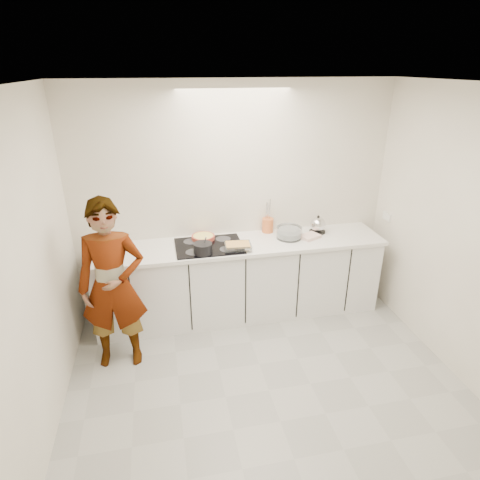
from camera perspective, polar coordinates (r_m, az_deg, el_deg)
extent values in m
cube|color=#A8A8A2|center=(3.91, 4.12, -20.54)|extent=(3.60, 3.20, 0.00)
cube|color=white|center=(2.80, 5.77, 21.10)|extent=(3.60, 3.20, 0.00)
cube|color=white|center=(4.58, -0.79, 5.63)|extent=(3.60, 0.00, 2.60)
cube|color=white|center=(1.97, 19.21, -24.35)|extent=(3.60, 0.00, 2.60)
cube|color=white|center=(3.18, -28.25, -5.92)|extent=(0.00, 3.20, 2.60)
cube|color=white|center=(4.01, 30.33, -0.47)|extent=(0.00, 3.20, 2.60)
cube|color=white|center=(5.06, 20.17, 3.16)|extent=(0.02, 0.15, 0.09)
cube|color=white|center=(4.64, 0.03, -5.79)|extent=(3.20, 0.58, 0.87)
cube|color=white|center=(4.44, 0.03, -0.67)|extent=(3.24, 0.64, 0.04)
cube|color=black|center=(4.36, -4.43, -0.84)|extent=(0.72, 0.54, 0.01)
cylinder|color=#B74131|center=(4.51, -5.26, 0.40)|extent=(0.34, 0.34, 0.04)
cylinder|color=#FDE369|center=(4.50, -5.27, 0.59)|extent=(0.30, 0.30, 0.01)
cylinder|color=black|center=(4.16, -5.30, -1.17)|extent=(0.24, 0.24, 0.11)
cylinder|color=silver|center=(4.16, -5.08, -0.43)|extent=(0.05, 0.07, 0.17)
cube|color=silver|center=(4.26, -0.32, -0.88)|extent=(0.30, 0.23, 0.05)
cube|color=#F3AF6A|center=(4.25, -0.32, -0.65)|extent=(0.27, 0.20, 0.02)
cylinder|color=silver|center=(4.57, 7.00, 1.04)|extent=(0.37, 0.37, 0.13)
cylinder|color=white|center=(4.57, 6.98, 0.80)|extent=(0.31, 0.31, 0.06)
cube|color=white|center=(4.62, 9.91, 0.51)|extent=(0.26, 0.24, 0.04)
cylinder|color=black|center=(4.79, 10.92, 1.18)|extent=(0.24, 0.24, 0.02)
sphere|color=silver|center=(4.76, 11.00, 2.17)|extent=(0.23, 0.23, 0.18)
sphere|color=black|center=(4.73, 11.09, 3.28)|extent=(0.04, 0.04, 0.03)
cylinder|color=orange|center=(4.71, 3.96, 2.11)|extent=(0.15, 0.15, 0.17)
imported|color=white|center=(3.91, -17.66, -6.26)|extent=(0.64, 0.43, 1.69)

